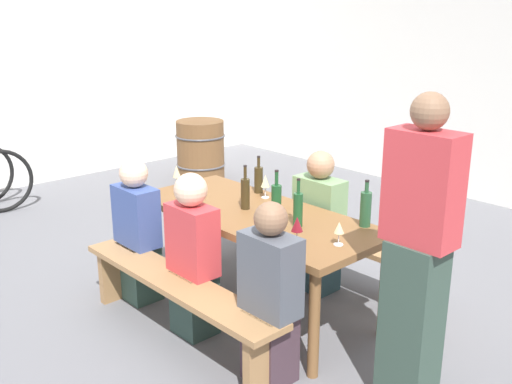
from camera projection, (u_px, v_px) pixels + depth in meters
name	position (u px, v px, depth m)	size (l,w,h in m)	color
ground_plane	(256.00, 306.00, 4.48)	(24.00, 24.00, 0.00)	slate
back_wall	(509.00, 61.00, 6.43)	(14.00, 0.20, 3.20)	silver
side_wall	(6.00, 56.00, 7.09)	(0.20, 7.89, 3.20)	silver
tasting_table	(256.00, 222.00, 4.28)	(1.94, 0.82, 0.75)	brown
bench_near	(177.00, 293.00, 3.91)	(1.84, 0.30, 0.45)	#9E7247
bench_far	(320.00, 239.00, 4.84)	(1.84, 0.30, 0.45)	#9E7247
wine_bottle_0	(259.00, 179.00, 4.68)	(0.07, 0.07, 0.30)	#332814
wine_bottle_1	(276.00, 199.00, 4.15)	(0.07, 0.07, 0.33)	#194723
wine_bottle_2	(366.00, 208.00, 3.95)	(0.07, 0.07, 0.32)	#234C2D
wine_bottle_3	(298.00, 209.00, 3.94)	(0.06, 0.06, 0.33)	#194723
wine_bottle_4	(245.00, 193.00, 4.29)	(0.07, 0.07, 0.33)	#332814
wine_glass_0	(265.00, 182.00, 4.54)	(0.07, 0.07, 0.18)	silver
wine_glass_1	(177.00, 172.00, 4.78)	(0.07, 0.07, 0.19)	silver
wine_glass_2	(297.00, 225.00, 3.66)	(0.07, 0.07, 0.17)	silver
wine_glass_3	(339.00, 229.00, 3.63)	(0.06, 0.06, 0.15)	silver
seated_guest_near_0	(137.00, 234.00, 4.45)	(0.37, 0.24, 1.11)	#365247
seated_guest_near_1	(193.00, 258.00, 3.96)	(0.35, 0.24, 1.14)	#2C433C
seated_guest_near_2	(270.00, 299.00, 3.45)	(0.36, 0.24, 1.13)	#433039
seated_guest_far_0	(319.00, 225.00, 4.61)	(0.39, 0.24, 1.13)	#2B4952
standing_host	(417.00, 263.00, 3.15)	(0.38, 0.24, 1.76)	#33473D
wine_barrel	(201.00, 150.00, 7.74)	(0.65, 0.65, 0.76)	brown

